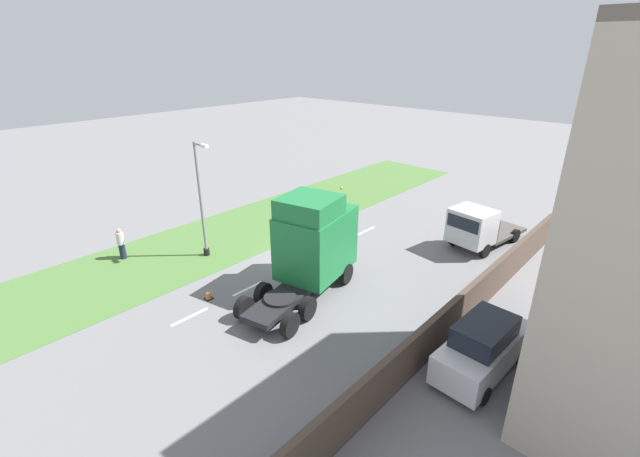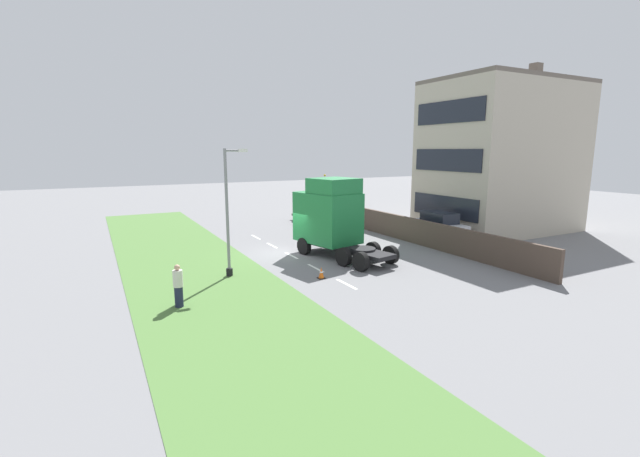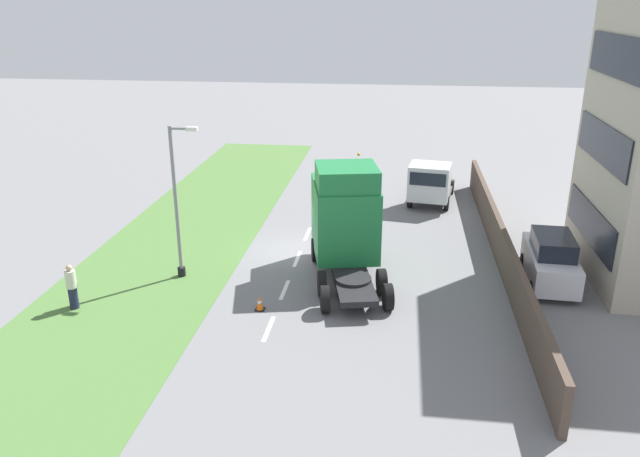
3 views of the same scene
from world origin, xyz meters
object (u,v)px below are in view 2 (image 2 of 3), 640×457
Objects in this scene: lamp_post at (229,219)px; traffic_cone_lead at (321,273)px; flatbed_truck at (317,210)px; pedestrian at (178,286)px; parked_car at (438,227)px; lorry_cab at (331,217)px.

traffic_cone_lead is (3.87, -2.57, -2.66)m from lamp_post.
flatbed_truck is 19.88m from pedestrian.
traffic_cone_lead is at bearing -158.36° from parked_car.
lamp_post reaches higher than traffic_cone_lead.
lamp_post reaches higher than flatbed_truck.
traffic_cone_lead is (-6.81, -13.50, -1.06)m from flatbed_truck.
lorry_cab is at bearing -178.89° from parked_car.
traffic_cone_lead is at bearing -136.62° from lorry_cab.
flatbed_truck is 1.28× the size of parked_car.
flatbed_truck is 0.89× the size of lamp_post.
parked_car is at bearing 4.78° from lamp_post.
pedestrian is at bearing -133.41° from lamp_post.
lamp_post is 11.08× the size of traffic_cone_lead.
parked_car is at bearing 18.72° from traffic_cone_lead.
lamp_post reaches higher than lorry_cab.
lamp_post is at bearing 54.43° from flatbed_truck.
lamp_post is (-6.72, -1.54, 0.58)m from lorry_cab.
lorry_cab is 12.19× the size of traffic_cone_lead.
flatbed_truck is 10.67m from parked_car.
lamp_post is at bearing -172.30° from parked_car.
parked_car reaches higher than traffic_cone_lead.
lamp_post is at bearing 146.36° from traffic_cone_lead.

